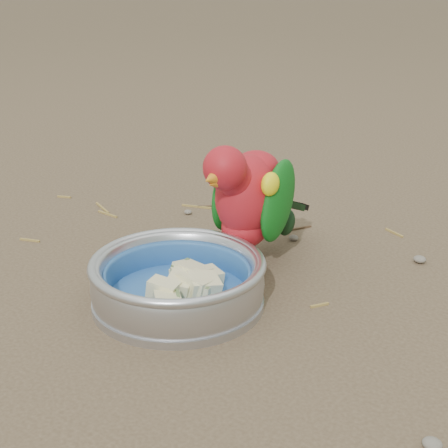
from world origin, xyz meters
The scene contains 6 objects.
ground centered at (0.00, 0.00, 0.00)m, with size 60.00×60.00×0.00m, color brown.
food_bowl centered at (-0.01, 0.02, 0.01)m, with size 0.21×0.21×0.02m, color #B2B2BA.
bowl_wall centered at (-0.01, 0.02, 0.04)m, with size 0.21×0.21×0.04m, color #B2B2BA, non-canonical shape.
fruit_wedges centered at (-0.01, 0.02, 0.03)m, with size 0.13×0.13×0.03m, color beige, non-canonical shape.
lory_parrot centered at (-0.02, 0.16, 0.09)m, with size 0.11×0.22×0.18m, color #A8151E, non-canonical shape.
ground_debris centered at (-0.01, 0.03, 0.00)m, with size 0.90×0.80×0.01m, color olive, non-canonical shape.
Camera 1 is at (0.51, -0.54, 0.41)m, focal length 55.00 mm.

